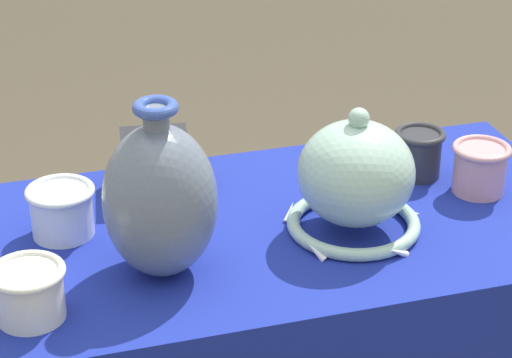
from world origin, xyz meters
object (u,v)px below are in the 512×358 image
vase_dome_bell (356,180)px  cup_wide_porcelain (62,209)px  vase_tall_bulbous (160,200)px  cup_wide_charcoal (419,152)px  cup_wide_rose (480,167)px  mosaic_tile_box (156,164)px  cup_wide_ivory (29,291)px

vase_dome_bell → cup_wide_porcelain: vase_dome_bell is taller
vase_tall_bulbous → cup_wide_charcoal: 0.55m
cup_wide_rose → mosaic_tile_box: bearing=162.7°
vase_dome_bell → cup_wide_rose: size_ratio=2.27×
vase_dome_bell → cup_wide_charcoal: (0.19, 0.15, -0.04)m
cup_wide_ivory → cup_wide_rose: cup_wide_rose is taller
vase_tall_bulbous → mosaic_tile_box: vase_tall_bulbous is taller
mosaic_tile_box → cup_wide_charcoal: bearing=-2.3°
mosaic_tile_box → cup_wide_ivory: (-0.25, -0.34, -0.00)m
cup_wide_porcelain → cup_wide_rose: bearing=-4.4°
vase_dome_bell → cup_wide_ivory: vase_dome_bell is taller
vase_tall_bulbous → cup_wide_porcelain: vase_tall_bulbous is taller
mosaic_tile_box → cup_wide_porcelain: (-0.18, -0.12, -0.00)m
vase_dome_bell → cup_wide_rose: vase_dome_bell is taller
vase_dome_bell → cup_wide_porcelain: 0.49m
vase_dome_bell → mosaic_tile_box: bearing=140.8°
vase_dome_bell → cup_wide_charcoal: 0.24m
cup_wide_porcelain → cup_wide_charcoal: bearing=2.7°
cup_wide_ivory → cup_wide_charcoal: (0.73, 0.26, 0.00)m
mosaic_tile_box → cup_wide_rose: 0.58m
vase_tall_bulbous → cup_wide_ivory: vase_tall_bulbous is taller
vase_tall_bulbous → cup_wide_ivory: bearing=-161.6°
cup_wide_ivory → cup_wide_rose: 0.82m
mosaic_tile_box → cup_wide_rose: mosaic_tile_box is taller
cup_wide_ivory → cup_wide_charcoal: bearing=19.5°
mosaic_tile_box → cup_wide_porcelain: 0.21m
cup_wide_porcelain → cup_wide_ivory: bearing=-107.7°
vase_tall_bulbous → cup_wide_rose: vase_tall_bulbous is taller
vase_tall_bulbous → vase_dome_bell: vase_tall_bulbous is taller
vase_tall_bulbous → cup_wide_porcelain: (-0.14, 0.16, -0.08)m
cup_wide_ivory → cup_wide_porcelain: (0.07, 0.23, 0.00)m
cup_wide_ivory → mosaic_tile_box: bearing=53.6°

